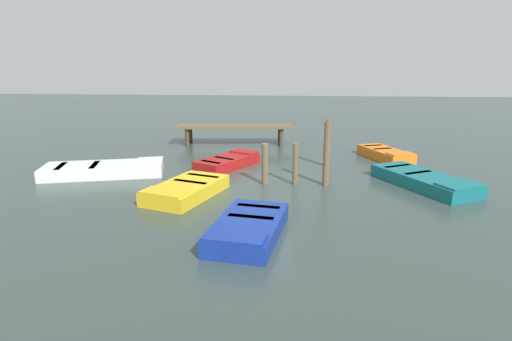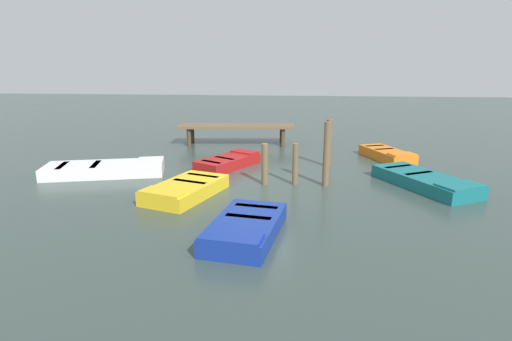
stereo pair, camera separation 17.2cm
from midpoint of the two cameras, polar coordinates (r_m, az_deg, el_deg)
name	(u,v)px [view 2 (the right image)]	position (r m, az deg, el deg)	size (l,w,h in m)	color
ground_plane	(256,181)	(13.57, 0.36, -1.43)	(80.00, 80.00, 0.00)	#33423D
dock_segment	(236,128)	(19.75, -2.55, 6.10)	(5.74, 1.96, 0.95)	brown
rowboat_teal	(425,181)	(13.89, 23.15, -1.33)	(2.89, 3.72, 0.46)	#14666B
rowboat_orange	(387,154)	(17.47, 18.33, 2.20)	(2.00, 2.88, 0.46)	orange
rowboat_white	(106,169)	(15.18, -20.19, 0.24)	(4.30, 2.52, 0.46)	silver
rowboat_red	(228,162)	(15.34, -3.62, 1.27)	(2.31, 2.90, 0.46)	maroon
rowboat_yellow	(185,189)	(12.06, -9.57, -2.63)	(2.21, 3.04, 0.46)	gold
rowboat_blue	(246,228)	(9.16, -0.94, -8.09)	(1.75, 2.86, 0.46)	navy
mooring_piling_mid_left	(265,164)	(12.97, 1.63, 0.89)	(0.21, 0.21, 1.35)	brown
mooring_piling_far_left	(295,164)	(12.99, 5.96, 0.88)	(0.18, 0.18, 1.37)	brown
mooring_piling_mid_right	(327,154)	(12.93, 10.35, 2.26)	(0.22, 0.22, 2.07)	brown
mooring_piling_near_left	(329,143)	(15.53, 10.59, 3.81)	(0.22, 0.22, 1.81)	brown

